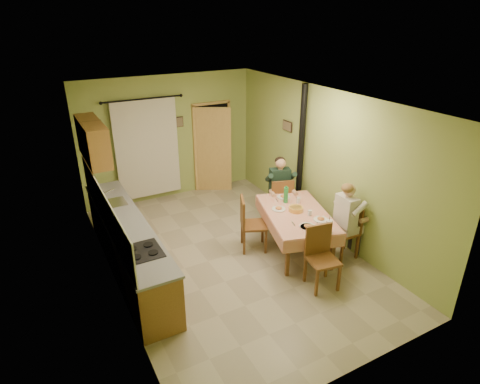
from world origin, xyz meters
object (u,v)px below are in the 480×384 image
chair_left (253,234)px  dining_table (295,231)px  man_far (280,184)px  stove_flue (299,173)px  chair_near (322,270)px  chair_right (345,241)px  chair_far (279,210)px  man_right (348,212)px

chair_left → dining_table: bearing=81.7°
man_far → stove_flue: size_ratio=0.50×
chair_near → chair_right: 1.04m
dining_table → chair_far: (0.31, 0.99, -0.09)m
dining_table → chair_right: chair_right is taller
chair_near → chair_right: size_ratio=1.06×
chair_far → chair_right: size_ratio=1.07×
dining_table → chair_near: size_ratio=1.98×
dining_table → man_right: man_right is taller
chair_far → man_right: (0.32, -1.58, 0.59)m
dining_table → man_far: size_ratio=1.44×
chair_far → man_right: bearing=-61.0°
chair_right → man_right: (-0.01, 0.00, 0.59)m
chair_left → stove_flue: stove_flue is taller
chair_near → man_right: 1.18m
dining_table → chair_near: bearing=-87.7°
chair_far → chair_near: 2.15m
chair_near → chair_left: size_ratio=0.99×
dining_table → chair_left: chair_left is taller
chair_far → chair_left: bearing=-131.4°
dining_table → man_far: man_far is taller
man_far → dining_table: bearing=-89.7°
stove_flue → dining_table: bearing=-127.8°
chair_right → man_far: 1.74m
man_right → chair_near: bearing=121.8°
chair_far → man_right: man_right is taller
chair_left → man_far: (0.97, 0.60, 0.59)m
dining_table → chair_right: (0.64, -0.60, -0.09)m
dining_table → chair_near: (-0.27, -1.09, -0.09)m
man_right → man_far: bearing=14.6°
chair_near → man_right: bearing=-141.6°
chair_right → chair_left: bearing=55.9°
chair_near → stove_flue: (1.04, 2.08, 0.73)m
man_right → chair_left: bearing=55.6°
man_far → stove_flue: stove_flue is taller
chair_near → man_far: man_far is taller
dining_table → stove_flue: size_ratio=0.71×
chair_right → chair_left: chair_left is taller
chair_far → chair_right: chair_far is taller
dining_table → chair_left: size_ratio=1.97×
dining_table → chair_far: chair_far is taller
chair_left → man_right: man_right is taller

